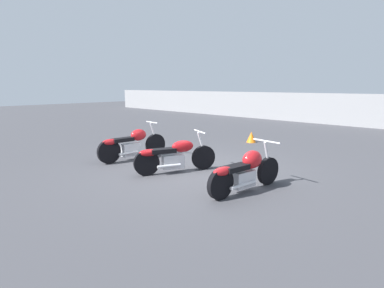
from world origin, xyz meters
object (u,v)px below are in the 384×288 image
(motorcycle_slot_1, at_px, (174,156))
(motorcycle_slot_2, at_px, (245,171))
(motorcycle_slot_0, at_px, (132,144))
(traffic_cone_far, at_px, (251,137))

(motorcycle_slot_1, xyz_separation_m, motorcycle_slot_2, (1.95, 0.06, 0.01))
(motorcycle_slot_0, distance_m, motorcycle_slot_2, 3.74)
(motorcycle_slot_1, relative_size, traffic_cone_far, 4.87)
(motorcycle_slot_0, distance_m, motorcycle_slot_1, 1.79)
(motorcycle_slot_1, height_order, motorcycle_slot_2, motorcycle_slot_1)
(motorcycle_slot_2, height_order, traffic_cone_far, motorcycle_slot_2)
(motorcycle_slot_1, height_order, traffic_cone_far, motorcycle_slot_1)
(motorcycle_slot_2, distance_m, traffic_cone_far, 5.31)
(motorcycle_slot_0, bearing_deg, motorcycle_slot_2, 4.86)
(traffic_cone_far, bearing_deg, motorcycle_slot_2, -58.38)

